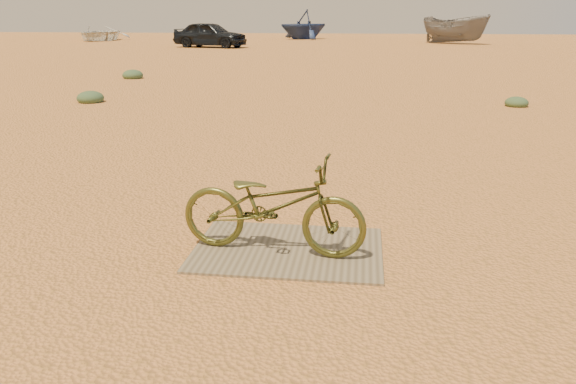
# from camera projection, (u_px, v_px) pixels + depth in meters

# --- Properties ---
(ground) EXTENTS (120.00, 120.00, 0.00)m
(ground) POSITION_uv_depth(u_px,v_px,m) (271.00, 246.00, 5.11)
(ground) COLOR #DA8647
(ground) RESTS_ON ground
(plywood_board) EXTENTS (1.67, 1.19, 0.02)m
(plywood_board) POSITION_uv_depth(u_px,v_px,m) (288.00, 249.00, 5.01)
(plywood_board) COLOR #7A6C53
(plywood_board) RESTS_ON ground
(bicycle) EXTENTS (1.68, 0.74, 0.86)m
(bicycle) POSITION_uv_depth(u_px,v_px,m) (273.00, 205.00, 4.82)
(bicycle) COLOR #494B1E
(bicycle) RESTS_ON plywood_board
(car) EXTENTS (4.98, 2.92, 1.59)m
(car) POSITION_uv_depth(u_px,v_px,m) (210.00, 35.00, 35.64)
(car) COLOR black
(car) RESTS_ON ground
(boat_near_left) EXTENTS (4.19, 5.66, 1.13)m
(boat_near_left) POSITION_uv_depth(u_px,v_px,m) (98.00, 33.00, 45.13)
(boat_near_left) COLOR silver
(boat_near_left) RESTS_ON ground
(boat_far_left) EXTENTS (6.11, 6.08, 2.44)m
(boat_far_left) POSITION_uv_depth(u_px,v_px,m) (304.00, 24.00, 47.54)
(boat_far_left) COLOR navy
(boat_far_left) RESTS_ON ground
(boat_mid_right) EXTENTS (5.31, 4.78, 2.02)m
(boat_mid_right) POSITION_uv_depth(u_px,v_px,m) (455.00, 29.00, 40.04)
(boat_mid_right) COLOR slate
(boat_mid_right) RESTS_ON ground
(kale_a) EXTENTS (0.63, 0.63, 0.35)m
(kale_a) POSITION_uv_depth(u_px,v_px,m) (91.00, 102.00, 13.49)
(kale_a) COLOR #465F3D
(kale_a) RESTS_ON ground
(kale_b) EXTENTS (0.52, 0.52, 0.29)m
(kale_b) POSITION_uv_depth(u_px,v_px,m) (516.00, 106.00, 12.87)
(kale_b) COLOR #465F3D
(kale_b) RESTS_ON ground
(kale_c) EXTENTS (0.67, 0.67, 0.37)m
(kale_c) POSITION_uv_depth(u_px,v_px,m) (133.00, 78.00, 18.50)
(kale_c) COLOR #465F3D
(kale_c) RESTS_ON ground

